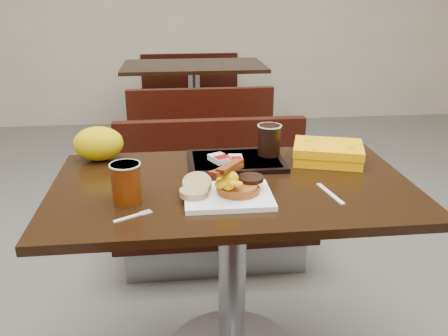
{
  "coord_description": "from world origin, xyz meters",
  "views": [
    {
      "loc": [
        -0.19,
        -1.43,
        1.36
      ],
      "look_at": [
        -0.03,
        -0.04,
        0.82
      ],
      "focal_mm": 37.51,
      "sensor_mm": 36.0,
      "label": 1
    }
  ],
  "objects": [
    {
      "name": "knife",
      "position": [
        0.3,
        -0.12,
        0.75
      ],
      "size": [
        0.04,
        0.16,
        0.0
      ],
      "primitive_type": "cube",
      "rotation": [
        0.0,
        0.0,
        -1.4
      ],
      "color": "white",
      "rests_on": "table_near"
    },
    {
      "name": "hashbrown_sleeve_right",
      "position": [
        0.03,
        0.16,
        0.78
      ],
      "size": [
        0.05,
        0.07,
        0.02
      ],
      "primitive_type": "cube",
      "rotation": [
        0.0,
        0.0,
        -0.07
      ],
      "color": "silver",
      "rests_on": "tray"
    },
    {
      "name": "muffin_top",
      "position": [
        -0.12,
        -0.08,
        0.79
      ],
      "size": [
        0.11,
        0.11,
        0.05
      ],
      "primitive_type": "cylinder",
      "rotation": [
        0.38,
        0.0,
        -0.18
      ],
      "color": "#A38E56",
      "rests_on": "platter"
    },
    {
      "name": "pancake_stack",
      "position": [
        0.0,
        -0.11,
        0.78
      ],
      "size": [
        0.16,
        0.16,
        0.03
      ],
      "primitive_type": "cylinder",
      "rotation": [
        0.0,
        0.0,
        0.21
      ],
      "color": "#AB561C",
      "rests_on": "platter"
    },
    {
      "name": "condiment_ketchup",
      "position": [
        -0.01,
        0.12,
        0.75
      ],
      "size": [
        0.04,
        0.03,
        0.01
      ],
      "primitive_type": "cube",
      "rotation": [
        0.0,
        0.0,
        -0.15
      ],
      "color": "#8C0504",
      "rests_on": "table_near"
    },
    {
      "name": "platter",
      "position": [
        -0.03,
        -0.12,
        0.76
      ],
      "size": [
        0.27,
        0.21,
        0.02
      ],
      "primitive_type": "cube",
      "rotation": [
        0.0,
        0.0,
        -0.01
      ],
      "color": "white",
      "rests_on": "table_near"
    },
    {
      "name": "coffee_cup_near",
      "position": [
        -0.34,
        -0.11,
        0.81
      ],
      "size": [
        0.1,
        0.1,
        0.12
      ],
      "primitive_type": "cylinder",
      "rotation": [
        0.0,
        0.0,
        0.15
      ],
      "color": "#8C2F05",
      "rests_on": "table_near"
    },
    {
      "name": "coffee_cup_far",
      "position": [
        0.17,
        0.22,
        0.82
      ],
      "size": [
        0.09,
        0.09,
        0.12
      ],
      "primitive_type": "cylinder",
      "rotation": [
        0.0,
        0.0,
        0.02
      ],
      "color": "black",
      "rests_on": "tray"
    },
    {
      "name": "table_near",
      "position": [
        0.0,
        0.0,
        0.38
      ],
      "size": [
        1.2,
        0.7,
        0.75
      ],
      "primitive_type": null,
      "color": "black",
      "rests_on": "floor"
    },
    {
      "name": "bench_far_n",
      "position": [
        0.0,
        3.3,
        0.36
      ],
      "size": [
        1.0,
        0.46,
        0.72
      ],
      "primitive_type": null,
      "color": "black",
      "rests_on": "floor"
    },
    {
      "name": "bench_near_n",
      "position": [
        0.0,
        0.7,
        0.36
      ],
      "size": [
        1.0,
        0.46,
        0.72
      ],
      "primitive_type": null,
      "color": "black",
      "rests_on": "floor"
    },
    {
      "name": "hashbrown_sleeve_left",
      "position": [
        -0.03,
        0.17,
        0.78
      ],
      "size": [
        0.09,
        0.1,
        0.02
      ],
      "primitive_type": "cube",
      "rotation": [
        0.0,
        0.0,
        0.46
      ],
      "color": "silver",
      "rests_on": "tray"
    },
    {
      "name": "paper_bag",
      "position": [
        -0.47,
        0.28,
        0.81
      ],
      "size": [
        0.19,
        0.14,
        0.13
      ],
      "primitive_type": "ellipsoid",
      "rotation": [
        0.0,
        0.0,
        -0.02
      ],
      "color": "#CEA006",
      "rests_on": "table_near"
    },
    {
      "name": "scrambled_eggs",
      "position": [
        -0.03,
        -0.13,
        0.82
      ],
      "size": [
        0.1,
        0.09,
        0.05
      ],
      "primitive_type": "ellipsoid",
      "rotation": [
        0.0,
        0.0,
        -0.13
      ],
      "color": "#FFBF05",
      "rests_on": "pancake_stack"
    },
    {
      "name": "sausage_patty",
      "position": [
        0.05,
        -0.09,
        0.8
      ],
      "size": [
        0.1,
        0.1,
        0.01
      ],
      "primitive_type": "cylinder",
      "rotation": [
        0.0,
        0.0,
        -0.31
      ],
      "color": "black",
      "rests_on": "pancake_stack"
    },
    {
      "name": "muffin_bottom",
      "position": [
        -0.14,
        -0.12,
        0.78
      ],
      "size": [
        0.11,
        0.11,
        0.02
      ],
      "primitive_type": "cylinder",
      "rotation": [
        0.0,
        0.0,
        -0.28
      ],
      "color": "#A38E56",
      "rests_on": "platter"
    },
    {
      "name": "condiment_syrup",
      "position": [
        -0.04,
        0.09,
        0.75
      ],
      "size": [
        0.05,
        0.04,
        0.01
      ],
      "primitive_type": "cube",
      "rotation": [
        0.0,
        0.0,
        0.42
      ],
      "color": "#A71507",
      "rests_on": "table_near"
    },
    {
      "name": "table_far",
      "position": [
        0.0,
        2.6,
        0.38
      ],
      "size": [
        1.2,
        0.7,
        0.75
      ],
      "primitive_type": null,
      "color": "black",
      "rests_on": "floor"
    },
    {
      "name": "bacon_strips",
      "position": [
        -0.03,
        -0.12,
        0.85
      ],
      "size": [
        0.16,
        0.17,
        0.01
      ],
      "primitive_type": null,
      "rotation": [
        0.0,
        0.0,
        0.91
      ],
      "color": "#400D04",
      "rests_on": "scrambled_eggs"
    },
    {
      "name": "clamshell",
      "position": [
        0.38,
        0.17,
        0.78
      ],
      "size": [
        0.3,
        0.26,
        0.07
      ],
      "primitive_type": "cube",
      "rotation": [
        0.0,
        0.0,
        -0.3
      ],
      "color": "#F3A104",
      "rests_on": "table_near"
    },
    {
      "name": "fork",
      "position": [
        -0.33,
        -0.22,
        0.75
      ],
      "size": [
        0.11,
        0.08,
        0.0
      ],
      "primitive_type": null,
      "rotation": [
        0.0,
        0.0,
        0.52
      ],
      "color": "white",
      "rests_on": "table_near"
    },
    {
      "name": "bench_far_s",
      "position": [
        0.0,
        1.9,
        0.36
      ],
      "size": [
        1.0,
        0.46,
        0.72
      ],
      "primitive_type": null,
      "color": "black",
      "rests_on": "floor"
    },
    {
      "name": "tray",
      "position": [
        0.04,
        0.19,
        0.76
      ],
      "size": [
        0.35,
        0.25,
        0.02
      ],
      "primitive_type": "cube",
      "rotation": [
        0.0,
        0.0,
        0.0
      ],
      "color": "black",
      "rests_on": "table_near"
    }
  ]
}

